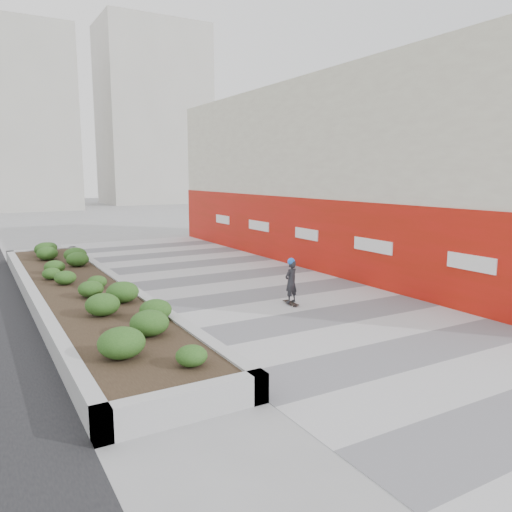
% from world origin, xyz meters
% --- Properties ---
extents(ground, '(160.00, 160.00, 0.00)m').
position_xyz_m(ground, '(0.00, 0.00, 0.00)').
color(ground, gray).
rests_on(ground, ground).
extents(walkway, '(8.00, 36.00, 0.01)m').
position_xyz_m(walkway, '(0.00, 3.00, 0.01)').
color(walkway, '#A8A8AD').
rests_on(walkway, ground).
extents(building, '(6.04, 24.08, 8.00)m').
position_xyz_m(building, '(6.98, 8.98, 3.98)').
color(building, beige).
rests_on(building, ground).
extents(planter, '(3.00, 18.00, 0.90)m').
position_xyz_m(planter, '(-5.50, 7.00, 0.42)').
color(planter, '#9E9EA0').
rests_on(planter, ground).
extents(distant_bldg_north_r, '(14.00, 10.00, 24.00)m').
position_xyz_m(distant_bldg_north_r, '(15.00, 60.00, 12.00)').
color(distant_bldg_north_r, '#ADAAA3').
rests_on(distant_bldg_north_r, ground).
extents(manhole_cover, '(0.44, 0.44, 0.01)m').
position_xyz_m(manhole_cover, '(0.50, 3.00, 0.00)').
color(manhole_cover, '#595654').
rests_on(manhole_cover, ground).
extents(skateboarder, '(0.55, 0.74, 1.47)m').
position_xyz_m(skateboarder, '(0.08, 3.39, 0.75)').
color(skateboarder, beige).
rests_on(skateboarder, ground).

